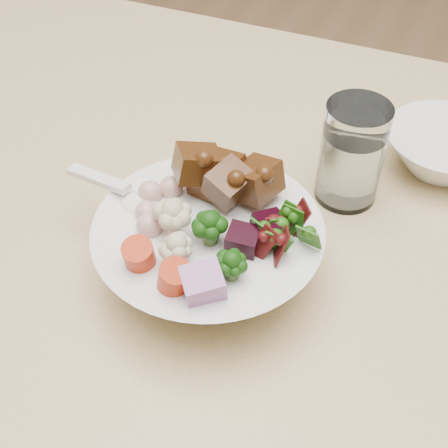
{
  "coord_description": "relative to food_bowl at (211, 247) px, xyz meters",
  "views": [
    {
      "loc": [
        0.09,
        -0.44,
        1.28
      ],
      "look_at": [
        -0.07,
        -0.1,
        0.89
      ],
      "focal_mm": 50.0,
      "sensor_mm": 36.0,
      "label": 1
    }
  ],
  "objects": [
    {
      "name": "food_bowl",
      "position": [
        0.0,
        0.0,
        0.0
      ],
      "size": [
        0.21,
        0.21,
        0.11
      ],
      "color": "white",
      "rests_on": "dining_table"
    },
    {
      "name": "water_glass",
      "position": [
        0.08,
        0.16,
        0.02
      ],
      "size": [
        0.06,
        0.06,
        0.11
      ],
      "color": "silver",
      "rests_on": "dining_table"
    },
    {
      "name": "soup_spoon",
      "position": [
        -0.09,
        0.0,
        0.03
      ],
      "size": [
        0.11,
        0.04,
        0.02
      ],
      "rotation": [
        0.0,
        0.0,
        -0.18
      ],
      "color": "white",
      "rests_on": "food_bowl"
    },
    {
      "name": "side_bowl",
      "position": [
        0.16,
        0.25,
        -0.01
      ],
      "size": [
        0.13,
        0.13,
        0.04
      ],
      "primitive_type": null,
      "color": "white",
      "rests_on": "dining_table"
    }
  ]
}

